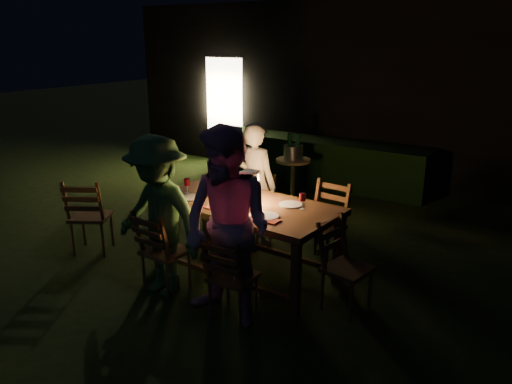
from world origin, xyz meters
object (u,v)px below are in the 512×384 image
Objects in this scene: person_opp_left at (158,217)px; ice_bucket at (293,152)px; chair_end at (345,282)px; chair_far_left at (253,223)px; person_opp_right at (228,228)px; lantern at (250,188)px; chair_spare at (92,229)px; bottle_table at (226,186)px; dining_table at (244,210)px; person_house_side at (256,184)px; bottle_bucket_a at (289,149)px; bottle_bucket_b at (298,149)px; chair_far_right at (322,239)px; side_table at (293,165)px; chair_near_left at (165,265)px; chair_near_right at (232,291)px.

ice_bucket is at bearing 97.97° from person_opp_left.
chair_far_left is at bearing -108.56° from chair_end.
lantern is at bearing 114.69° from person_opp_right.
bottle_table is at bearing -13.16° from chair_spare.
dining_table is 0.94m from person_opp_left.
person_opp_left is (-0.10, -1.64, 0.05)m from person_house_side.
bottle_table reaches higher than bottle_bucket_a.
person_house_side is 5.60× the size of bottle_table.
ice_bucket is at bearing 38.66° from bottle_bucket_a.
ice_bucket is 0.94× the size of bottle_bucket_b.
chair_spare is 0.54× the size of person_opp_right.
lantern is (0.45, -0.80, 0.22)m from person_house_side.
ice_bucket is at bearing -46.78° from chair_far_right.
bottle_bucket_a is at bearing -72.19° from person_house_side.
person_opp_right reaches higher than chair_far_left.
bottle_bucket_a is at bearing 98.90° from person_opp_left.
person_opp_right is 5.75× the size of bottle_bucket_a.
bottle_bucket_b is (0.05, 0.04, 0.25)m from side_table.
bottle_bucket_a is (-2.04, 2.51, 0.61)m from chair_end.
person_opp_right is at bearing -52.95° from bottle_table.
chair_near_left is 0.90m from chair_near_right.
chair_far_left is 1.14m from lantern.
lantern is 1.09× the size of bottle_bucket_b.
person_opp_left reaches higher than chair_spare.
chair_spare is at bearing 44.97° from person_house_side.
person_opp_right is 6.13× the size of ice_bucket.
chair_far_left is 1.28× the size of side_table.
chair_near_left is 0.55m from person_opp_left.
person_opp_right is 1.11× the size of person_opp_left.
bottle_table is (-0.25, 0.01, 0.22)m from dining_table.
lantern is (-0.35, 0.84, 0.74)m from chair_near_right.
lantern is (0.05, 0.05, 0.24)m from dining_table.
person_opp_left reaches higher than chair_far_left.
chair_far_left reaches higher than dining_table.
person_opp_left reaches higher than dining_table.
bottle_table is 0.88× the size of bottle_bucket_a.
bottle_table is 0.38× the size of side_table.
person_opp_right is (0.40, -0.85, 0.16)m from dining_table.
lantern reaches higher than chair_near_right.
chair_near_right is 3.49m from side_table.
dining_table is 2.25× the size of chair_far_left.
chair_far_right is 0.63× the size of person_house_side.
bottle_bucket_a is (-0.86, 2.39, -0.12)m from lantern.
person_house_side is at bearing 119.56° from lantern.
person_opp_left is 5.19× the size of bottle_bucket_b.
chair_near_right is at bearing -59.51° from dining_table.
bottle_bucket_b reaches higher than chair_far_right.
lantern is at bearing -14.81° from chair_spare.
chair_far_right is 2.27m from ice_bucket.
ice_bucket is at bearing 96.73° from chair_near_left.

